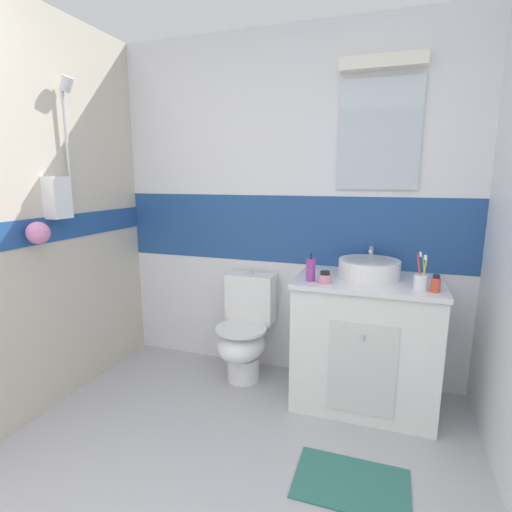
% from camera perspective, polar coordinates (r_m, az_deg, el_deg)
% --- Properties ---
extents(ground_plane, '(3.20, 3.48, 0.04)m').
position_cam_1_polar(ground_plane, '(2.30, -4.69, -29.35)').
color(ground_plane, '#B2B2B7').
extents(wall_back_tiled, '(3.20, 0.20, 2.50)m').
position_cam_1_polar(wall_back_tiled, '(2.93, 4.89, 7.05)').
color(wall_back_tiled, white).
rests_on(wall_back_tiled, ground_plane).
extents(vanity_cabinet, '(0.90, 0.60, 0.85)m').
position_cam_1_polar(vanity_cabinet, '(2.72, 15.61, -11.89)').
color(vanity_cabinet, white).
rests_on(vanity_cabinet, ground_plane).
extents(sink_basin, '(0.38, 0.43, 0.17)m').
position_cam_1_polar(sink_basin, '(2.59, 16.15, -1.71)').
color(sink_basin, white).
rests_on(sink_basin, vanity_cabinet).
extents(toilet, '(0.37, 0.50, 0.78)m').
position_cam_1_polar(toilet, '(2.94, -1.64, -10.94)').
color(toilet, white).
rests_on(toilet, ground_plane).
extents(toothbrush_cup, '(0.08, 0.08, 0.22)m').
position_cam_1_polar(toothbrush_cup, '(2.42, 22.94, -3.31)').
color(toothbrush_cup, white).
rests_on(toothbrush_cup, vanity_cabinet).
extents(soap_dispenser, '(0.06, 0.06, 0.18)m').
position_cam_1_polar(soap_dispenser, '(2.43, 7.98, -2.00)').
color(soap_dispenser, '#993F99').
rests_on(soap_dispenser, vanity_cabinet).
extents(lotion_bottle_short, '(0.05, 0.05, 0.10)m').
position_cam_1_polar(lotion_bottle_short, '(2.41, 24.73, -3.73)').
color(lotion_bottle_short, '#D84C33').
rests_on(lotion_bottle_short, vanity_cabinet).
extents(hair_gel_jar, '(0.08, 0.08, 0.07)m').
position_cam_1_polar(hair_gel_jar, '(2.41, 10.03, -3.14)').
color(hair_gel_jar, pink).
rests_on(hair_gel_jar, vanity_cabinet).
extents(bath_mat, '(0.55, 0.37, 0.01)m').
position_cam_1_polar(bath_mat, '(2.27, 13.72, -29.53)').
color(bath_mat, '#337266').
rests_on(bath_mat, ground_plane).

